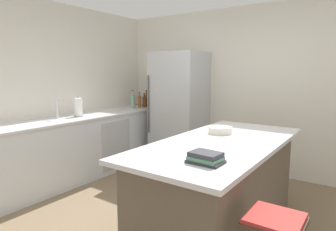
# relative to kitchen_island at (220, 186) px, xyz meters

# --- Properties ---
(ground_plane) EXTENTS (7.20, 7.20, 0.00)m
(ground_plane) POSITION_rel_kitchen_island_xyz_m (-0.34, -0.24, -0.47)
(ground_plane) COLOR #7A664C
(wall_rear) EXTENTS (6.00, 0.10, 2.60)m
(wall_rear) POSITION_rel_kitchen_island_xyz_m (-0.34, 2.01, 0.83)
(wall_rear) COLOR silver
(wall_rear) RESTS_ON ground_plane
(wall_left) EXTENTS (0.10, 6.00, 2.60)m
(wall_left) POSITION_rel_kitchen_island_xyz_m (-2.79, -0.24, 0.83)
(wall_left) COLOR silver
(wall_left) RESTS_ON ground_plane
(counter_run_left) EXTENTS (0.68, 3.22, 0.93)m
(counter_run_left) POSITION_rel_kitchen_island_xyz_m (-2.42, 0.26, -0.00)
(counter_run_left) COLOR silver
(counter_run_left) RESTS_ON ground_plane
(kitchen_island) EXTENTS (1.01, 2.19, 0.93)m
(kitchen_island) POSITION_rel_kitchen_island_xyz_m (0.00, 0.00, 0.00)
(kitchen_island) COLOR brown
(kitchen_island) RESTS_ON ground_plane
(refrigerator) EXTENTS (0.83, 0.73, 1.91)m
(refrigerator) POSITION_rel_kitchen_island_xyz_m (-1.53, 1.60, 0.49)
(refrigerator) COLOR #B7BABF
(refrigerator) RESTS_ON ground_plane
(sink_faucet) EXTENTS (0.15, 0.05, 0.30)m
(sink_faucet) POSITION_rel_kitchen_island_xyz_m (-2.47, -0.10, 0.62)
(sink_faucet) COLOR silver
(sink_faucet) RESTS_ON counter_run_left
(paper_towel_roll) EXTENTS (0.14, 0.14, 0.31)m
(paper_towel_roll) POSITION_rel_kitchen_island_xyz_m (-2.41, 0.21, 0.59)
(paper_towel_roll) COLOR gray
(paper_towel_roll) RESTS_ON counter_run_left
(whiskey_bottle) EXTENTS (0.07, 0.07, 0.31)m
(whiskey_bottle) POSITION_rel_kitchen_island_xyz_m (-2.37, 1.76, 0.58)
(whiskey_bottle) COLOR brown
(whiskey_bottle) RESTS_ON counter_run_left
(syrup_bottle) EXTENTS (0.07, 0.07, 0.26)m
(syrup_bottle) POSITION_rel_kitchen_island_xyz_m (-2.34, 1.65, 0.57)
(syrup_bottle) COLOR #5B3319
(syrup_bottle) RESTS_ON counter_run_left
(vinegar_bottle) EXTENTS (0.06, 0.06, 0.29)m
(vinegar_bottle) POSITION_rel_kitchen_island_xyz_m (-2.38, 1.56, 0.58)
(vinegar_bottle) COLOR #994C23
(vinegar_bottle) RESTS_ON counter_run_left
(gin_bottle) EXTENTS (0.08, 0.08, 0.32)m
(gin_bottle) POSITION_rel_kitchen_island_xyz_m (-2.46, 1.47, 0.59)
(gin_bottle) COLOR #8CB79E
(gin_bottle) RESTS_ON counter_run_left
(cookbook_stack) EXTENTS (0.25, 0.18, 0.08)m
(cookbook_stack) POSITION_rel_kitchen_island_xyz_m (0.19, -0.70, 0.50)
(cookbook_stack) COLOR #2D2D33
(cookbook_stack) RESTS_ON kitchen_island
(mixing_bowl) EXTENTS (0.25, 0.25, 0.07)m
(mixing_bowl) POSITION_rel_kitchen_island_xyz_m (-0.17, 0.32, 0.49)
(mixing_bowl) COLOR silver
(mixing_bowl) RESTS_ON kitchen_island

